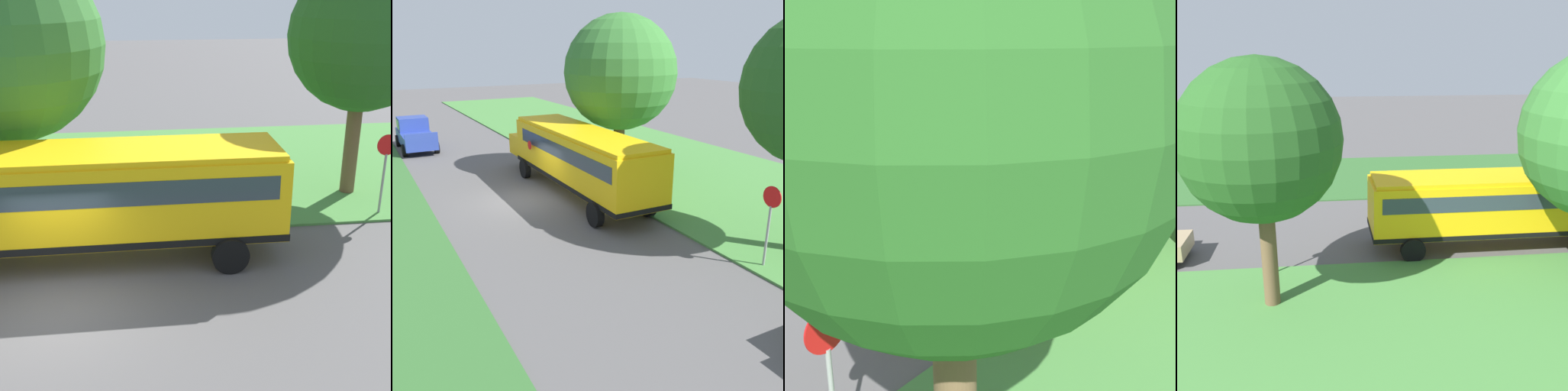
{
  "view_description": "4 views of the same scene",
  "coord_description": "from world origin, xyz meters",
  "views": [
    {
      "loc": [
        11.1,
        1.83,
        7.32
      ],
      "look_at": [
        -2.61,
        3.54,
        1.78
      ],
      "focal_mm": 50.0,
      "sensor_mm": 36.0,
      "label": 1
    },
    {
      "loc": [
        6.64,
        19.09,
        6.87
      ],
      "look_at": [
        -1.16,
        4.26,
        1.31
      ],
      "focal_mm": 42.0,
      "sensor_mm": 36.0,
      "label": 2
    },
    {
      "loc": [
        -10.16,
        13.83,
        6.33
      ],
      "look_at": [
        -0.74,
        1.38,
        1.43
      ],
      "focal_mm": 50.0,
      "sensor_mm": 36.0,
      "label": 3
    },
    {
      "loc": [
        -20.33,
        7.76,
        8.24
      ],
      "look_at": [
        -1.17,
        5.66,
        1.94
      ],
      "focal_mm": 42.0,
      "sensor_mm": 36.0,
      "label": 4
    }
  ],
  "objects": [
    {
      "name": "grass_far_side",
      "position": [
        9.0,
        0.0,
        0.04
      ],
      "size": [
        10.0,
        80.0,
        0.07
      ],
      "primitive_type": "cube",
      "color": "#33662D",
      "rests_on": "ground"
    },
    {
      "name": "ground_plane",
      "position": [
        0.0,
        0.0,
        0.0
      ],
      "size": [
        120.0,
        120.0,
        0.0
      ],
      "primitive_type": "plane",
      "color": "#565454"
    },
    {
      "name": "oak_tree_roadside_mid",
      "position": [
        -6.51,
        9.51,
        5.62
      ],
      "size": [
        4.97,
        4.97,
        8.04
      ],
      "color": "brown",
      "rests_on": "ground"
    },
    {
      "name": "stop_sign",
      "position": [
        -4.6,
        9.94,
        1.74
      ],
      "size": [
        0.08,
        0.68,
        2.74
      ],
      "color": "gray",
      "rests_on": "ground"
    },
    {
      "name": "school_bus",
      "position": [
        -2.7,
        0.37,
        1.92
      ],
      "size": [
        2.84,
        12.42,
        3.16
      ],
      "color": "yellow",
      "rests_on": "ground"
    }
  ]
}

